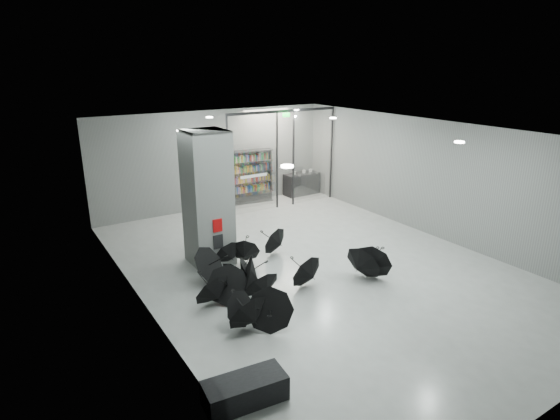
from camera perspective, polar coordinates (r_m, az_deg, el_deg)
room at (r=12.92m, az=4.71°, el=4.57°), size 14.00×14.02×4.01m
column at (r=13.60m, az=-8.99°, el=1.41°), size 1.20×1.20×4.00m
fire_cabinet at (r=13.26m, az=-7.77°, el=-1.92°), size 0.28×0.04×0.38m
info_panel at (r=13.44m, az=-7.68°, el=-3.92°), size 0.30×0.03×0.42m
exit_sign at (r=18.40m, az=0.77°, el=11.74°), size 0.30×0.06×0.15m
glass_partition at (r=18.81m, az=0.39°, el=6.83°), size 5.06×0.08×4.00m
bench at (r=8.82m, az=-4.37°, el=-21.46°), size 1.54×0.78×0.48m
bookshelf at (r=19.64m, az=-3.83°, el=4.13°), size 2.09×0.66×2.27m
shop_counter at (r=21.01m, az=2.72°, el=3.28°), size 1.65×0.70×0.98m
umbrella_cluster at (r=12.21m, az=-1.94°, el=-8.90°), size 5.55×4.57×1.33m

